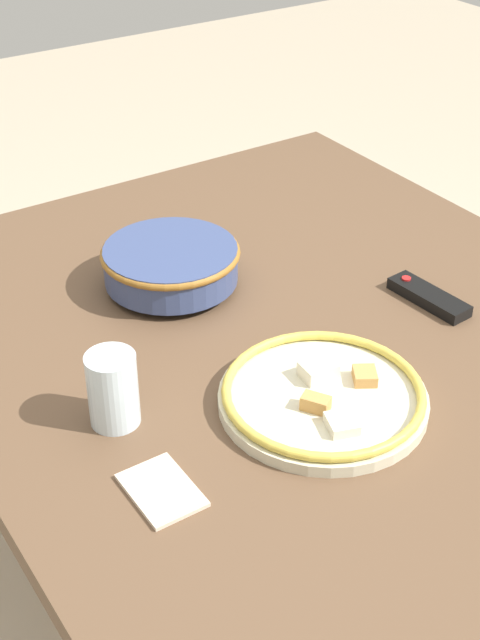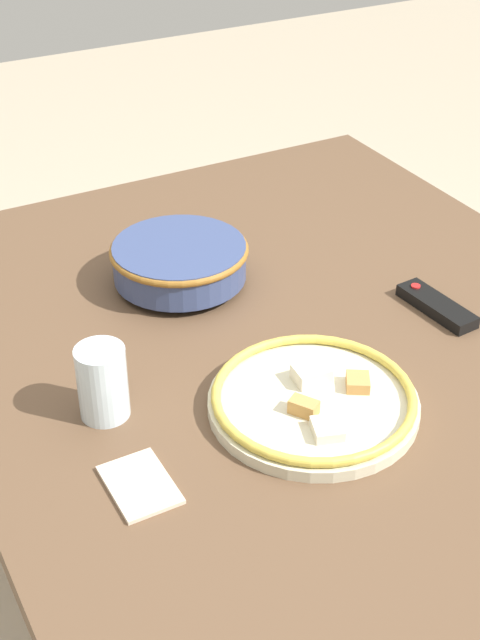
{
  "view_description": "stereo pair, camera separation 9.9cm",
  "coord_description": "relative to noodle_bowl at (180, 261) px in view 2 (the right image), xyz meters",
  "views": [
    {
      "loc": [
        0.94,
        -0.72,
        1.58
      ],
      "look_at": [
        -0.02,
        -0.09,
        0.81
      ],
      "focal_mm": 50.0,
      "sensor_mm": 36.0,
      "label": 1
    },
    {
      "loc": [
        0.99,
        -0.63,
        1.58
      ],
      "look_at": [
        -0.02,
        -0.09,
        0.81
      ],
      "focal_mm": 50.0,
      "sensor_mm": 36.0,
      "label": 2
    }
  ],
  "objects": [
    {
      "name": "ground_plane",
      "position": [
        0.22,
        0.1,
        -0.81
      ],
      "size": [
        8.0,
        8.0,
        0.0
      ],
      "primitive_type": "plane",
      "color": "#B7A88E"
    },
    {
      "name": "noodle_bowl",
      "position": [
        0.0,
        0.0,
        0.0
      ],
      "size": [
        0.24,
        0.24,
        0.07
      ],
      "color": "#384775",
      "rests_on": "dining_table"
    },
    {
      "name": "folded_napkin",
      "position": [
        0.43,
        -0.26,
        -0.04
      ],
      "size": [
        0.11,
        0.08,
        0.01
      ],
      "color": "beige",
      "rests_on": "dining_table"
    },
    {
      "name": "food_plate",
      "position": [
        0.4,
        0.02,
        -0.03
      ],
      "size": [
        0.3,
        0.3,
        0.04
      ],
      "color": "beige",
      "rests_on": "dining_table"
    },
    {
      "name": "dining_table",
      "position": [
        0.22,
        0.1,
        -0.13
      ],
      "size": [
        1.28,
        1.08,
        0.77
      ],
      "color": "brown",
      "rests_on": "ground_plane"
    },
    {
      "name": "tv_remote",
      "position": [
        0.28,
        0.33,
        -0.03
      ],
      "size": [
        0.15,
        0.06,
        0.02
      ],
      "rotation": [
        0.0,
        0.0,
        1.65
      ],
      "color": "black",
      "rests_on": "dining_table"
    },
    {
      "name": "drinking_glass",
      "position": [
        0.27,
        -0.24,
        0.01
      ],
      "size": [
        0.07,
        0.07,
        0.11
      ],
      "color": "silver",
      "rests_on": "dining_table"
    }
  ]
}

